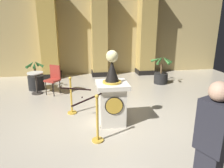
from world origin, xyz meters
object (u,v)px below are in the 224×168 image
(stanchion_near, at_px, (71,101))
(bystander_guest, at_px, (211,146))
(potted_palm_left, at_px, (36,81))
(stanchion_far, at_px, (97,125))
(potted_palm_right, at_px, (161,75))
(pedestal_clock, at_px, (112,97))
(cafe_chair_red, at_px, (54,77))
(cafe_table, at_px, (36,80))

(stanchion_near, xyz_separation_m, bystander_guest, (1.75, -3.28, 0.58))
(stanchion_near, xyz_separation_m, potted_palm_left, (-1.29, 2.29, -0.03))
(stanchion_far, height_order, potted_palm_right, potted_palm_right)
(pedestal_clock, xyz_separation_m, cafe_chair_red, (-1.56, 2.43, -0.10))
(stanchion_far, height_order, potted_palm_left, potted_palm_left)
(potted_palm_left, distance_m, potted_palm_right, 4.68)
(stanchion_near, xyz_separation_m, cafe_chair_red, (-0.60, 1.70, 0.22))
(pedestal_clock, distance_m, stanchion_far, 0.90)
(cafe_table, bearing_deg, potted_palm_right, 6.20)
(potted_palm_left, height_order, cafe_table, potted_palm_left)
(stanchion_far, relative_size, bystander_guest, 0.58)
(stanchion_near, xyz_separation_m, cafe_table, (-1.19, 1.79, 0.11))
(pedestal_clock, bearing_deg, stanchion_near, 143.09)
(pedestal_clock, xyz_separation_m, cafe_table, (-2.16, 2.51, -0.20))
(stanchion_far, relative_size, cafe_table, 1.38)
(bystander_guest, xyz_separation_m, cafe_table, (-2.94, 5.08, -0.46))
(potted_palm_left, relative_size, cafe_table, 1.44)
(stanchion_far, bearing_deg, cafe_chair_red, 109.92)
(potted_palm_right, height_order, cafe_table, potted_palm_right)
(cafe_chair_red, bearing_deg, potted_palm_left, 139.66)
(potted_palm_right, bearing_deg, bystander_guest, -106.43)
(cafe_chair_red, bearing_deg, cafe_table, 171.60)
(potted_palm_left, bearing_deg, cafe_table, -79.11)
(potted_palm_left, bearing_deg, stanchion_near, -60.60)
(cafe_table, distance_m, cafe_chair_red, 0.61)
(potted_palm_left, bearing_deg, stanchion_far, -63.92)
(stanchion_far, xyz_separation_m, cafe_chair_red, (-1.15, 3.16, 0.22))
(stanchion_near, height_order, stanchion_far, stanchion_far)
(stanchion_near, bearing_deg, potted_palm_left, 119.40)
(stanchion_far, bearing_deg, bystander_guest, -56.65)
(potted_palm_right, relative_size, cafe_chair_red, 1.14)
(cafe_table, bearing_deg, stanchion_near, -56.32)
(pedestal_clock, height_order, potted_palm_right, pedestal_clock)
(stanchion_far, height_order, cafe_table, stanchion_far)
(bystander_guest, bearing_deg, pedestal_clock, 107.01)
(pedestal_clock, distance_m, stanchion_near, 1.24)
(potted_palm_left, height_order, potted_palm_right, potted_palm_right)
(pedestal_clock, xyz_separation_m, stanchion_near, (-0.96, 0.72, -0.32))
(stanchion_far, height_order, cafe_chair_red, stanchion_far)
(pedestal_clock, relative_size, potted_palm_right, 1.60)
(potted_palm_right, distance_m, cafe_chair_red, 4.04)
(potted_palm_right, relative_size, bystander_guest, 0.63)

